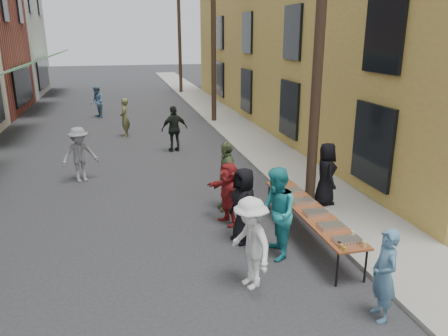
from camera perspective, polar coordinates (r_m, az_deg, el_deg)
name	(u,v)px	position (r m, az deg, el deg)	size (l,w,h in m)	color
ground	(161,286)	(8.44, -8.20, -15.03)	(120.00, 120.00, 0.00)	#28282B
sidewalk	(227,121)	(23.24, 0.39, 6.22)	(2.20, 60.00, 0.10)	gray
building_ochre	(349,22)	(24.13, 15.97, 17.82)	(10.00, 28.00, 10.00)	#B38C40
utility_pole_near	(320,32)	(11.23, 12.41, 16.93)	(0.26, 0.26, 9.00)	#2D2116
utility_pole_mid	(213,33)	(22.66, -1.38, 17.25)	(0.26, 0.26, 9.00)	#2D2116
utility_pole_far	(179,33)	(34.48, -5.84, 17.15)	(0.26, 0.26, 9.00)	#2D2116
serving_table	(310,211)	(9.90, 11.16, -5.50)	(0.70, 4.00, 0.75)	brown
catering_tray_sausage	(347,240)	(8.54, 15.81, -9.09)	(0.50, 0.33, 0.08)	maroon
catering_tray_foil_b	(331,226)	(9.05, 13.82, -7.38)	(0.50, 0.33, 0.08)	#B2B2B7
catering_tray_buns	(316,213)	(9.62, 11.93, -5.74)	(0.50, 0.33, 0.08)	tan
catering_tray_foil_d	(303,201)	(10.21, 10.26, -4.27)	(0.50, 0.33, 0.08)	#B2B2B7
catering_tray_buns_end	(291,191)	(10.81, 8.78, -2.97)	(0.50, 0.33, 0.08)	tan
condiment_jar_a	(345,249)	(8.21, 15.47, -10.19)	(0.07, 0.07, 0.08)	#A57F26
condiment_jar_b	(342,247)	(8.28, 15.13, -9.89)	(0.07, 0.07, 0.08)	#A57F26
condiment_jar_c	(339,244)	(8.36, 14.81, -9.60)	(0.07, 0.07, 0.08)	#A57F26
cup_stack	(364,244)	(8.43, 17.85, -9.47)	(0.08, 0.08, 0.12)	tan
guest_front_a	(244,205)	(9.63, 2.60, -4.90)	(0.84, 0.55, 1.72)	black
guest_front_b	(384,275)	(7.61, 20.21, -12.98)	(0.58, 0.38, 1.58)	teal
guest_front_c	(276,214)	(8.98, 6.85, -5.95)	(0.94, 0.73, 1.93)	teal
guest_front_d	(251,243)	(7.97, 3.49, -9.77)	(1.12, 0.65, 1.74)	white
guest_front_e	(227,176)	(11.35, 0.34, -1.06)	(1.08, 0.45, 1.84)	#526339
guest_queue_back	(228,193)	(10.55, 0.56, -3.34)	(1.44, 0.46, 1.55)	maroon
server	(326,174)	(11.83, 13.19, -0.71)	(0.81, 0.53, 1.66)	black
passerby_left	(80,155)	(14.30, -18.34, 1.68)	(1.12, 0.64, 1.73)	gray
passerby_mid	(174,129)	(17.21, -6.49, 5.10)	(1.06, 0.44, 1.80)	black
passerby_right	(125,117)	(20.19, -12.84, 6.46)	(0.63, 0.41, 1.72)	brown
passerby_far	(97,102)	(25.18, -16.24, 8.28)	(0.84, 0.66, 1.74)	#50759C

